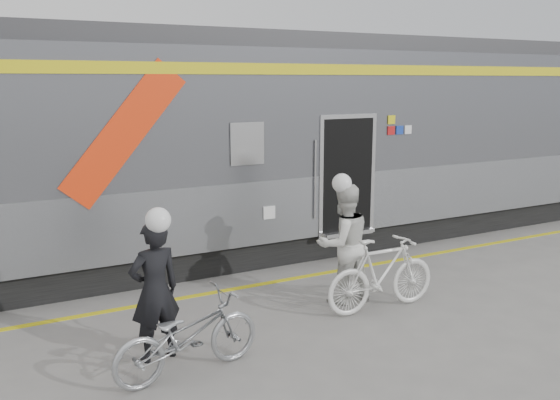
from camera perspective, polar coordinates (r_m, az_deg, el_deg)
ground at (r=7.95m, az=4.21°, el=-12.87°), size 90.00×90.00×0.00m
train at (r=11.08m, az=-7.35°, el=5.07°), size 24.00×3.17×4.10m
safety_strip at (r=9.70m, az=-2.60°, el=-8.22°), size 24.00×0.12×0.01m
man at (r=7.17m, az=-11.97°, el=-8.54°), size 0.67×0.49×1.70m
bicycle_left at (r=6.88m, az=-8.89°, el=-12.75°), size 1.85×0.86×0.94m
woman at (r=8.84m, az=6.13°, el=-4.20°), size 0.89×0.70×1.79m
bicycle_right at (r=8.69m, az=9.77°, el=-7.02°), size 1.81×0.56×1.08m
helmet_man at (r=6.90m, az=-12.31°, el=-0.74°), size 0.29×0.29×0.29m
helmet_woman at (r=8.62m, az=6.27°, el=2.45°), size 0.29×0.29×0.29m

